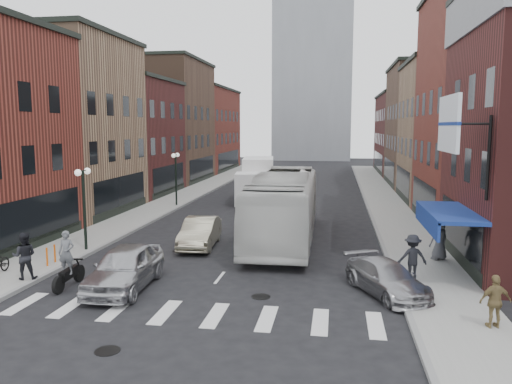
# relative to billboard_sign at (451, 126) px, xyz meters

# --- Properties ---
(ground) EXTENTS (160.00, 160.00, 0.00)m
(ground) POSITION_rel_billboard_sign_xyz_m (-8.59, -0.50, -6.13)
(ground) COLOR black
(ground) RESTS_ON ground
(sidewalk_left) EXTENTS (3.00, 74.00, 0.15)m
(sidewalk_left) POSITION_rel_billboard_sign_xyz_m (-17.09, 21.50, -6.06)
(sidewalk_left) COLOR gray
(sidewalk_left) RESTS_ON ground
(sidewalk_right) EXTENTS (3.00, 74.00, 0.15)m
(sidewalk_right) POSITION_rel_billboard_sign_xyz_m (-0.09, 21.50, -6.06)
(sidewalk_right) COLOR gray
(sidewalk_right) RESTS_ON ground
(curb_left) EXTENTS (0.20, 74.00, 0.16)m
(curb_left) POSITION_rel_billboard_sign_xyz_m (-15.59, 21.50, -6.13)
(curb_left) COLOR gray
(curb_left) RESTS_ON ground
(curb_right) EXTENTS (0.20, 74.00, 0.16)m
(curb_right) POSITION_rel_billboard_sign_xyz_m (-1.59, 21.50, -6.13)
(curb_right) COLOR gray
(curb_right) RESTS_ON ground
(crosswalk_stripes) EXTENTS (12.00, 2.20, 0.01)m
(crosswalk_stripes) POSITION_rel_billboard_sign_xyz_m (-8.59, -3.50, -6.13)
(crosswalk_stripes) COLOR silver
(crosswalk_stripes) RESTS_ON ground
(bldg_left_mid_a) EXTENTS (10.30, 10.20, 12.30)m
(bldg_left_mid_a) POSITION_rel_billboard_sign_xyz_m (-23.58, 13.50, 0.02)
(bldg_left_mid_a) COLOR #856349
(bldg_left_mid_a) RESTS_ON ground
(bldg_left_mid_b) EXTENTS (10.30, 10.20, 10.30)m
(bldg_left_mid_b) POSITION_rel_billboard_sign_xyz_m (-23.58, 23.50, -0.98)
(bldg_left_mid_b) COLOR #4D1D1B
(bldg_left_mid_b) RESTS_ON ground
(bldg_left_far_a) EXTENTS (10.30, 12.20, 13.30)m
(bldg_left_far_a) POSITION_rel_billboard_sign_xyz_m (-23.58, 34.50, 0.52)
(bldg_left_far_a) COLOR brown
(bldg_left_far_a) RESTS_ON ground
(bldg_left_far_b) EXTENTS (10.30, 16.20, 11.30)m
(bldg_left_far_b) POSITION_rel_billboard_sign_xyz_m (-23.58, 48.50, -0.48)
(bldg_left_far_b) COLOR maroon
(bldg_left_far_b) RESTS_ON ground
(bldg_right_mid_b) EXTENTS (10.30, 10.20, 11.30)m
(bldg_right_mid_b) POSITION_rel_billboard_sign_xyz_m (6.41, 23.50, -0.48)
(bldg_right_mid_b) COLOR #856349
(bldg_right_mid_b) RESTS_ON ground
(bldg_right_far_a) EXTENTS (10.30, 12.20, 12.30)m
(bldg_right_far_a) POSITION_rel_billboard_sign_xyz_m (6.41, 34.50, 0.02)
(bldg_right_far_a) COLOR brown
(bldg_right_far_a) RESTS_ON ground
(bldg_right_far_b) EXTENTS (10.30, 16.20, 10.30)m
(bldg_right_far_b) POSITION_rel_billboard_sign_xyz_m (6.41, 48.50, -0.98)
(bldg_right_far_b) COLOR #4D1D1B
(bldg_right_far_b) RESTS_ON ground
(awning_blue) EXTENTS (1.80, 5.00, 0.78)m
(awning_blue) POSITION_rel_billboard_sign_xyz_m (0.34, 2.00, -3.50)
(awning_blue) COLOR navy
(awning_blue) RESTS_ON ground
(billboard_sign) EXTENTS (1.52, 3.00, 3.70)m
(billboard_sign) POSITION_rel_billboard_sign_xyz_m (0.00, 0.00, 0.00)
(billboard_sign) COLOR black
(billboard_sign) RESTS_ON ground
(distant_tower) EXTENTS (14.00, 14.00, 50.00)m
(distant_tower) POSITION_rel_billboard_sign_xyz_m (-8.59, 77.50, 18.87)
(distant_tower) COLOR #9399A0
(distant_tower) RESTS_ON ground
(streetlamp_near) EXTENTS (0.32, 1.22, 4.11)m
(streetlamp_near) POSITION_rel_billboard_sign_xyz_m (-15.99, 3.50, -3.22)
(streetlamp_near) COLOR black
(streetlamp_near) RESTS_ON ground
(streetlamp_far) EXTENTS (0.32, 1.22, 4.11)m
(streetlamp_far) POSITION_rel_billboard_sign_xyz_m (-15.99, 17.50, -3.22)
(streetlamp_far) COLOR black
(streetlamp_far) RESTS_ON ground
(bike_rack) EXTENTS (0.08, 0.68, 0.80)m
(bike_rack) POSITION_rel_billboard_sign_xyz_m (-16.19, 0.80, -5.58)
(bike_rack) COLOR #D8590C
(bike_rack) RESTS_ON sidewalk_left
(box_truck) EXTENTS (3.07, 8.27, 3.50)m
(box_truck) POSITION_rel_billboard_sign_xyz_m (-10.46, 21.61, -4.41)
(box_truck) COLOR white
(box_truck) RESTS_ON ground
(motorcycle_rider) EXTENTS (0.64, 2.18, 2.22)m
(motorcycle_rider) POSITION_rel_billboard_sign_xyz_m (-13.98, -1.67, -5.10)
(motorcycle_rider) COLOR black
(motorcycle_rider) RESTS_ON ground
(transit_bus) EXTENTS (3.33, 13.24, 3.67)m
(transit_bus) POSITION_rel_billboard_sign_xyz_m (-6.73, 7.86, -4.30)
(transit_bus) COLOR silver
(transit_bus) RESTS_ON ground
(sedan_left_near) EXTENTS (2.15, 4.90, 1.64)m
(sedan_left_near) POSITION_rel_billboard_sign_xyz_m (-11.81, -1.39, -5.31)
(sedan_left_near) COLOR #BABBBF
(sedan_left_near) RESTS_ON ground
(sedan_left_far) EXTENTS (1.91, 4.58, 1.47)m
(sedan_left_far) POSITION_rel_billboard_sign_xyz_m (-10.79, 5.50, -5.40)
(sedan_left_far) COLOR #BFB89B
(sedan_left_far) RESTS_ON ground
(curb_car) EXTENTS (3.36, 4.48, 1.21)m
(curb_car) POSITION_rel_billboard_sign_xyz_m (-2.09, -0.50, -5.53)
(curb_car) COLOR #A4A3A8
(curb_car) RESTS_ON ground
(ped_left_solo) EXTENTS (1.03, 0.83, 1.86)m
(ped_left_solo) POSITION_rel_billboard_sign_xyz_m (-15.99, -1.34, -5.06)
(ped_left_solo) COLOR black
(ped_left_solo) RESTS_ON sidewalk_left
(ped_right_a) EXTENTS (1.23, 0.75, 1.79)m
(ped_right_a) POSITION_rel_billboard_sign_xyz_m (-0.98, 1.03, -5.09)
(ped_right_a) COLOR black
(ped_right_a) RESTS_ON sidewalk_right
(ped_right_b) EXTENTS (1.02, 0.65, 1.61)m
(ped_right_b) POSITION_rel_billboard_sign_xyz_m (0.75, -3.47, -5.18)
(ped_right_b) COLOR olive
(ped_right_b) RESTS_ON sidewalk_right
(ped_right_c) EXTENTS (1.11, 1.02, 1.90)m
(ped_right_c) POSITION_rel_billboard_sign_xyz_m (0.64, 4.29, -5.03)
(ped_right_c) COLOR #515358
(ped_right_c) RESTS_ON sidewalk_right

